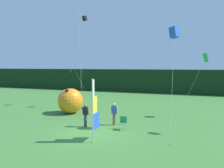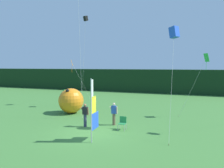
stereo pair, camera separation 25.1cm
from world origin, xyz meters
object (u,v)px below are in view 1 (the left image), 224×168
Objects in this scene: person_far_left at (75,99)px; kite_orange_diamond_5 at (72,66)px; person_near_banner at (114,113)px; folding_chair at (123,122)px; kite_green_diamond_4 at (204,61)px; kite_blue_box_0 at (174,33)px; inflatable_balloon at (70,101)px; person_mid_field at (85,115)px; kite_black_box_2 at (85,19)px; banner_flag at (95,111)px.

person_far_left is 0.34× the size of kite_orange_diamond_5.
person_near_banner is 1.32m from folding_chair.
kite_blue_box_0 is at bearing -117.20° from kite_green_diamond_4.
kite_blue_box_0 is at bearing -12.31° from inflatable_balloon.
person_mid_field is at bearing -54.58° from kite_orange_diamond_5.
kite_black_box_2 reaches higher than inflatable_balloon.
banner_flag is at bearing -54.21° from person_mid_field.
folding_chair is (2.73, 0.26, -0.38)m from person_mid_field.
person_near_banner is 0.33× the size of kite_orange_diamond_5.
folding_chair is 0.18× the size of kite_orange_diamond_5.
person_mid_field is 0.33× the size of kite_orange_diamond_5.
kite_black_box_2 is at bearing 147.17° from kite_blue_box_0.
kite_orange_diamond_5 is at bearing 139.77° from folding_chair.
banner_flag reaches higher than person_far_left.
inflatable_balloon is 4.46m from kite_orange_diamond_5.
kite_green_diamond_4 is at bearing 36.21° from person_mid_field.
banner_flag is 3.20m from person_mid_field.
person_far_left is 0.18× the size of kite_black_box_2.
kite_blue_box_0 is 1.30× the size of kite_green_diamond_4.
kite_black_box_2 is at bearing 115.73° from person_mid_field.
kite_blue_box_0 is at bearing 15.15° from person_mid_field.
kite_orange_diamond_5 reaches higher than person_mid_field.
folding_chair is (6.71, -5.59, -0.41)m from person_far_left.
kite_blue_box_0 is (4.13, 4.11, 4.85)m from banner_flag.
inflatable_balloon reaches higher than person_near_banner.
kite_blue_box_0 reaches higher than person_far_left.
kite_orange_diamond_5 is at bearing 115.07° from inflatable_balloon.
folding_chair is (0.92, 2.76, -1.25)m from banner_flag.
person_near_banner is 0.31× the size of kite_green_diamond_4.
kite_green_diamond_4 is at bearing 62.80° from kite_blue_box_0.
person_far_left is (-5.79, 8.35, -0.84)m from banner_flag.
kite_black_box_2 is at bearing 130.56° from folding_chair.
kite_orange_diamond_5 is (-6.39, 5.32, 3.47)m from person_near_banner.
banner_flag is at bearing -50.38° from inflatable_balloon.
kite_orange_diamond_5 is (-10.51, 4.83, -2.26)m from kite_blue_box_0.
kite_black_box_2 is at bearing 97.25° from inflatable_balloon.
folding_chair is 8.99m from kite_green_diamond_4.
kite_blue_box_0 reaches higher than kite_orange_diamond_5.
kite_green_diamond_4 is at bearing 37.37° from person_near_banner.
inflatable_balloon is 6.89m from folding_chair.
kite_green_diamond_4 is at bearing 46.41° from folding_chair.
person_near_banner is at bearing -173.27° from kite_blue_box_0.
folding_chair is at bearing -49.44° from kite_black_box_2.
person_far_left is (-3.99, 5.85, 0.03)m from person_mid_field.
kite_green_diamond_4 is (11.45, 2.38, 3.61)m from inflatable_balloon.
kite_blue_box_0 reaches higher than inflatable_balloon.
kite_green_diamond_4 is at bearing 11.76° from inflatable_balloon.
inflatable_balloon is at bearing 129.62° from banner_flag.
inflatable_balloon is 2.60× the size of folding_chair.
kite_black_box_2 reaches higher than folding_chair.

